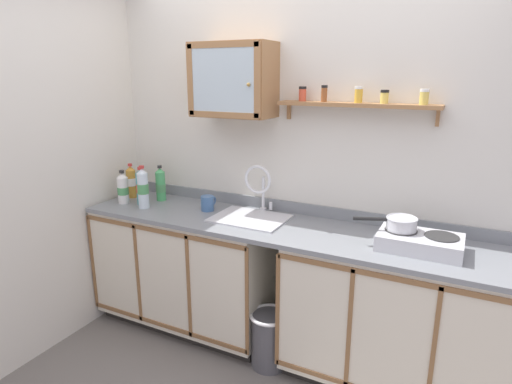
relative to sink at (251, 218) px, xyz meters
The scene contains 19 objects.
floor 1.06m from the sink, 61.51° to the right, with size 5.91×5.91×0.00m, color slate.
back_wall 0.53m from the sink, 48.54° to the left, with size 3.51×0.07×2.59m.
side_wall_left 1.47m from the sink, 150.52° to the right, with size 0.05×3.50×2.59m, color silver.
lower_cabinet_run 0.71m from the sink, behind, with size 1.36×0.60×0.89m.
lower_cabinet_run_right 1.12m from the sink, ahead, with size 1.35×0.60×0.89m.
countertop 0.25m from the sink, 10.04° to the right, with size 2.87×0.62×0.03m, color gray.
backsplash 0.34m from the sink, 44.70° to the left, with size 2.87×0.02×0.08m, color gray.
sink is the anchor object (origin of this frame).
hot_plate_stove 1.09m from the sink, ahead, with size 0.45×0.28×0.10m.
saucepan 0.99m from the sink, ahead, with size 0.35×0.19×0.07m.
bottle_detergent_teal_0 0.91m from the sink, behind, with size 0.07×0.07×0.29m.
bottle_juice_amber_1 1.10m from the sink, behind, with size 0.07×0.07×0.27m.
bottle_opaque_white_2 1.05m from the sink, behind, with size 0.08×0.08×0.26m.
bottle_water_clear_3 0.84m from the sink, behind, with size 0.08×0.08×0.32m.
bottle_soda_green_4 0.84m from the sink, behind, with size 0.08×0.08×0.28m.
mug 0.37m from the sink, behind, with size 0.09×0.14×0.11m.
wall_cabinet 0.94m from the sink, 150.04° to the left, with size 0.56×0.30×0.49m.
spice_shelf 1.02m from the sink, 15.95° to the left, with size 0.99×0.14×0.23m.
trash_bin 0.80m from the sink, 42.72° to the right, with size 0.27×0.27×0.38m.
Camera 1 is at (1.04, -2.02, 1.88)m, focal length 30.13 mm.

